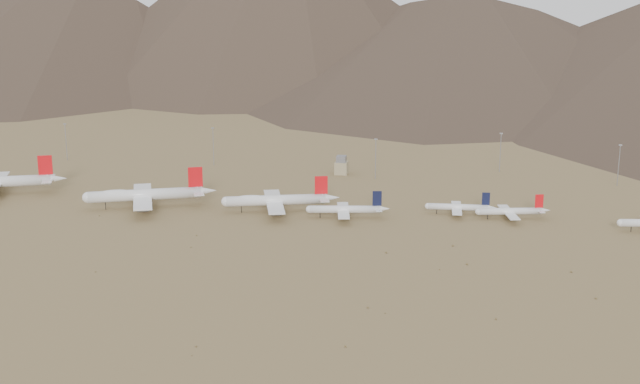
% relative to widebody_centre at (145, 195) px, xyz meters
% --- Properties ---
extents(ground, '(3000.00, 3000.00, 0.00)m').
position_rel_widebody_centre_xyz_m(ground, '(63.86, -21.01, -7.53)').
color(ground, '#A08253').
rests_on(ground, ground).
extents(widebody_centre, '(69.54, 55.76, 21.85)m').
position_rel_widebody_centre_xyz_m(widebody_centre, '(0.00, 0.00, 0.00)').
color(widebody_centre, white).
rests_on(widebody_centre, ground).
extents(widebody_east, '(62.83, 49.88, 19.28)m').
position_rel_widebody_centre_xyz_m(widebody_east, '(73.36, 5.59, -0.89)').
color(widebody_east, white).
rests_on(widebody_east, ground).
extents(narrowbody_a, '(44.61, 32.61, 14.85)m').
position_rel_widebody_centre_xyz_m(narrowbody_a, '(113.01, 0.57, -2.71)').
color(narrowbody_a, white).
rests_on(narrowbody_a, ground).
extents(narrowbody_b, '(38.60, 27.75, 12.73)m').
position_rel_widebody_centre_xyz_m(narrowbody_b, '(171.91, 18.50, -3.40)').
color(narrowbody_b, white).
rests_on(narrowbody_b, ground).
extents(narrowbody_c, '(39.76, 29.26, 13.34)m').
position_rel_widebody_centre_xyz_m(narrowbody_c, '(199.41, 14.95, -3.20)').
color(narrowbody_c, white).
rests_on(narrowbody_c, ground).
extents(control_tower, '(8.00, 8.00, 12.00)m').
position_rel_widebody_centre_xyz_m(control_tower, '(93.86, 98.99, -2.22)').
color(control_tower, tan).
rests_on(control_tower, ground).
extents(mast_far_west, '(2.00, 0.60, 25.70)m').
position_rel_widebody_centre_xyz_m(mast_far_west, '(-97.76, 103.82, 6.67)').
color(mast_far_west, gray).
rests_on(mast_far_west, ground).
extents(mast_west, '(2.00, 0.60, 25.70)m').
position_rel_widebody_centre_xyz_m(mast_west, '(5.58, 108.50, 6.67)').
color(mast_west, gray).
rests_on(mast_west, ground).
extents(mast_centre, '(2.00, 0.60, 25.70)m').
position_rel_widebody_centre_xyz_m(mast_centre, '(116.89, 90.66, 6.67)').
color(mast_centre, gray).
rests_on(mast_centre, ground).
extents(mast_east, '(2.00, 0.60, 25.70)m').
position_rel_widebody_centre_xyz_m(mast_east, '(193.78, 124.36, 6.67)').
color(mast_east, gray).
rests_on(mast_east, ground).
extents(mast_far_east, '(2.00, 0.60, 25.70)m').
position_rel_widebody_centre_xyz_m(mast_far_east, '(264.10, 100.10, 6.67)').
color(mast_far_east, gray).
rests_on(mast_far_east, ground).
extents(desert_scrub, '(433.57, 178.47, 0.84)m').
position_rel_widebody_centre_xyz_m(desert_scrub, '(91.03, -102.67, -7.21)').
color(desert_scrub, brown).
rests_on(desert_scrub, ground).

